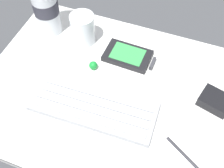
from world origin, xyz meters
TOP-DOWN VIEW (x-y plane):
  - ground_plane at (0.00, -0.23)cm, footprint 64.00×48.00cm
  - keyboard at (-2.31, -5.96)cm, footprint 29.35×11.97cm
  - handheld_device at (0.66, 11.49)cm, footprint 12.98×7.98cm
  - juice_cup at (-13.26, 13.22)cm, footprint 6.40×6.40cm
  - water_bottle at (-23.81, 13.67)cm, footprint 6.73×6.73cm
  - charger_block at (23.58, 5.15)cm, footprint 8.21×7.21cm
  - trackball_mouse at (-7.00, 5.00)cm, footprint 2.20×2.20cm
  - stylus_pen at (19.63, -9.57)cm, footprint 8.53×5.45cm

SIDE VIEW (x-z plane):
  - ground_plane at x=0.00cm, z-range -2.39..0.41cm
  - stylus_pen at x=19.63cm, z-range 0.00..0.70cm
  - handheld_device at x=0.66cm, z-range -0.02..1.48cm
  - keyboard at x=-2.31cm, z-range -0.04..1.66cm
  - trackball_mouse at x=-7.00cm, z-range 0.00..2.20cm
  - charger_block at x=23.58cm, z-range 0.00..2.40cm
  - juice_cup at x=-13.26cm, z-range -0.34..8.16cm
  - water_bottle at x=-23.81cm, z-range -1.39..19.41cm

